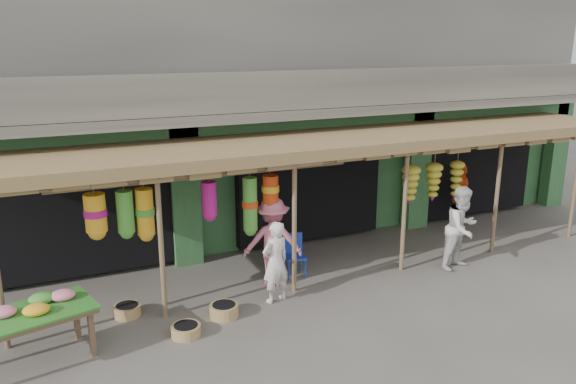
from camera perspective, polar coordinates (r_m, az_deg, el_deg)
name	(u,v)px	position (r m, az deg, el deg)	size (l,w,h in m)	color
ground	(355,274)	(11.85, 6.86, -8.29)	(80.00, 80.00, 0.00)	#514C47
building	(265,91)	(15.28, -2.36, 10.20)	(16.40, 6.80, 7.00)	gray
awning	(334,146)	(11.70, 4.68, 4.69)	(14.00, 2.70, 2.79)	brown
flower_table	(36,313)	(9.28, -24.26, -11.12)	(1.84, 1.35, 0.99)	brown
blue_chair	(294,252)	(11.62, 0.61, -6.11)	(0.47, 0.48, 0.86)	#1A38AB
basket_left	(127,310)	(10.48, -16.00, -11.49)	(0.48, 0.48, 0.20)	olive
basket_mid	(186,331)	(9.63, -10.33, -13.68)	(0.49, 0.49, 0.19)	olive
basket_right	(224,311)	(10.11, -6.52, -11.89)	(0.50, 0.50, 0.23)	#9A6A48
person_front	(276,262)	(10.34, -1.28, -7.12)	(0.57, 0.37, 1.55)	silver
person_right	(462,228)	(12.33, 17.26, -3.50)	(0.87, 0.68, 1.78)	silver
person_vendor	(460,196)	(15.02, 17.09, -0.38)	(0.98, 0.41, 1.68)	#EF5316
person_shopper	(272,242)	(10.99, -1.59, -5.08)	(1.16, 0.66, 1.79)	#D67189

